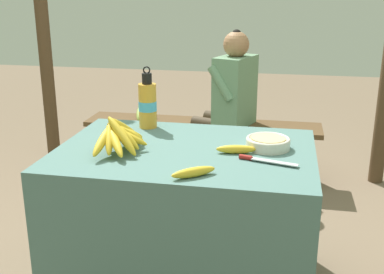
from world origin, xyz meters
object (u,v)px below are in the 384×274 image
Objects in this scene: loose_banana_front at (193,172)px; loose_banana_side at (236,149)px; wooden_bench at (202,131)px; seated_vendor at (229,96)px; water_bottle at (148,104)px; banana_bunch_green at (144,112)px; serving_bowl at (268,142)px; banana_bunch_ripe at (119,135)px; knife at (260,160)px.

loose_banana_front and loose_banana_side have the same top height.
wooden_bench is 1.56× the size of seated_vendor.
water_bottle reaches higher than banana_bunch_green.
serving_bowl is at bearing -53.35° from banana_bunch_green.
water_bottle is 1.13m from seated_vendor.
water_bottle is at bearing -94.60° from wooden_bench.
loose_banana_side is at bearing -143.82° from serving_bowl.
loose_banana_side reaches higher than wooden_bench.
water_bottle is 1.19m from wooden_bench.
loose_banana_front is at bearing -59.87° from water_bottle.
loose_banana_side is at bearing 7.04° from banana_bunch_ripe.
loose_banana_front is 0.96× the size of loose_banana_side.
serving_bowl reaches higher than banana_bunch_green.
seated_vendor is at bearing -0.86° from banana_bunch_green.
banana_bunch_ripe is at bearing -94.18° from wooden_bench.
loose_banana_front is at bearing -81.11° from wooden_bench.
banana_bunch_ripe is 1.31× the size of banana_bunch_green.
loose_banana_side reaches higher than knife.
water_bottle is at bearing 160.46° from serving_bowl.
water_bottle is (0.02, 0.38, 0.05)m from banana_bunch_ripe.
serving_bowl is 0.11× the size of wooden_bench.
loose_banana_side is (-0.13, -0.10, -0.01)m from serving_bowl.
loose_banana_side is 0.16× the size of seated_vendor.
seated_vendor is (-0.07, 1.69, -0.08)m from loose_banana_front.
water_bottle is 1.27× the size of knife.
water_bottle is at bearing 87.04° from banana_bunch_ripe.
banana_bunch_ripe is 2.19× the size of loose_banana_front.
banana_bunch_green is (-0.36, 1.09, -0.34)m from water_bottle.
serving_bowl is at bearing -68.08° from wooden_bench.
serving_bowl is at bearing 123.69° from seated_vendor.
banana_bunch_green is at bearing 137.51° from knife.
serving_bowl is 0.47m from loose_banana_front.
loose_banana_front is at bearing -123.26° from knife.
loose_banana_side is 0.63× the size of banana_bunch_green.
banana_bunch_ripe reaches higher than banana_bunch_green.
water_bottle is at bearing 147.04° from loose_banana_side.
loose_banana_side is at bearing 156.44° from knife.
loose_banana_front is at bearing -123.65° from serving_bowl.
loose_banana_front is 1.69m from seated_vendor.
banana_bunch_ripe reaches higher than knife.
knife is (0.61, -0.02, -0.06)m from banana_bunch_ripe.
wooden_bench is at bearing 105.74° from loose_banana_side.
seated_vendor is (-0.20, 1.39, -0.08)m from loose_banana_side.
water_bottle is 0.28× the size of seated_vendor.
loose_banana_side is 0.72× the size of knife.
knife is 1.51m from seated_vendor.
knife is at bearing -34.04° from water_bottle.
banana_bunch_ripe is at bearing -172.96° from loose_banana_side.
serving_bowl is 1.12× the size of loose_banana_side.
serving_bowl is at bearing 36.18° from loose_banana_side.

